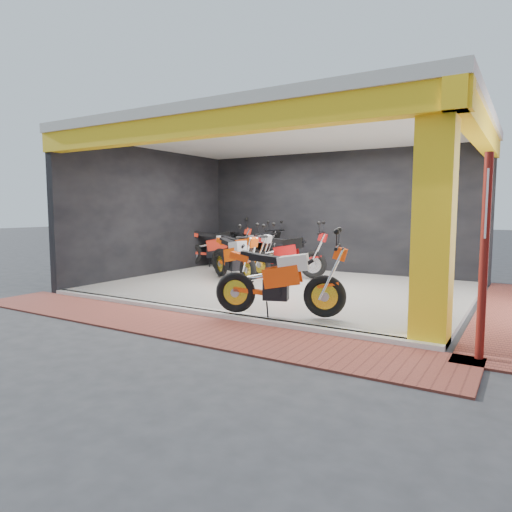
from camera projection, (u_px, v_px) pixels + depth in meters
The scene contains 17 objects.
ground at pixel (236, 306), 8.93m from camera, with size 80.00×80.00×0.00m, color #2D2D30.
showroom_floor at pixel (283, 288), 10.63m from camera, with size 8.00×6.00×0.10m, color white.
showroom_ceiling at pixel (284, 133), 10.27m from camera, with size 8.40×6.40×0.20m, color beige.
back_wall at pixel (334, 214), 13.10m from camera, with size 8.20×0.20×3.50m, color black.
left_wall at pixel (152, 214), 12.57m from camera, with size 0.20×6.20×3.50m, color black.
corner_column at pixel (434, 219), 6.19m from camera, with size 0.50×0.50×3.50m, color yellow.
header_beam_front at pixel (202, 125), 7.75m from camera, with size 8.40×0.30×0.40m, color yellow.
header_beam_right at pixel (480, 130), 8.24m from camera, with size 0.30×6.40×0.40m, color yellow.
floor_kerb at pixel (204, 313), 8.06m from camera, with size 8.00×0.20×0.10m, color white.
paver_front at pixel (174, 325), 7.40m from camera, with size 9.00×1.40×0.03m, color brown.
signpost at pixel (484, 249), 5.54m from camera, with size 0.10×0.36×2.56m.
moto_hero at pixel (325, 276), 7.36m from camera, with size 2.33×0.86×1.42m, color #FF470A, non-canonical shape.
moto_row_a at pixel (248, 256), 10.64m from camera, with size 2.26×0.84×1.38m, color #EA4C09, non-canonical shape.
moto_row_b at pixel (313, 251), 11.57m from camera, with size 2.33×0.86×1.42m, color #AF1212, non-canonical shape.
moto_row_c at pixel (260, 252), 11.65m from camera, with size 2.27×0.84×1.39m, color #A5A8AC, non-canonical shape.
moto_row_d at pixel (240, 243), 14.14m from camera, with size 2.38×0.88×1.45m, color red, non-canonical shape.
moto_row_e at pixel (270, 246), 13.60m from camera, with size 2.28×0.84×1.39m, color black, non-canonical shape.
Camera 1 is at (4.88, -7.32, 1.88)m, focal length 32.00 mm.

